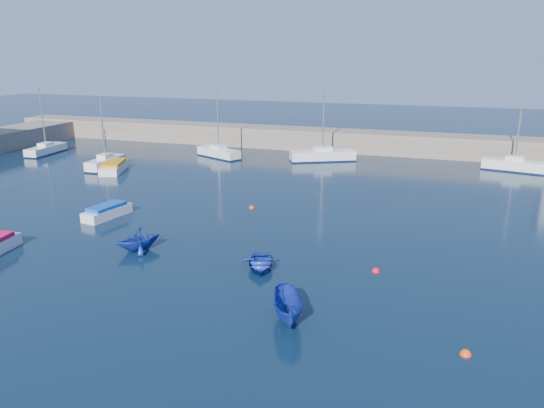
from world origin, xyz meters
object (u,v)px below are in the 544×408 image
(sailboat_6, at_px, (323,155))
(dinghy_center, at_px, (260,264))
(sailboat_5, at_px, (219,152))
(sailboat_7, at_px, (514,165))
(dinghy_left, at_px, (138,239))
(dinghy_right, at_px, (288,308))
(motorboat_2, at_px, (114,167))
(motorboat_1, at_px, (107,211))
(sailboat_4, at_px, (46,149))
(sailboat_3, at_px, (106,163))

(sailboat_6, height_order, dinghy_center, sailboat_6)
(sailboat_5, relative_size, sailboat_6, 0.83)
(sailboat_7, distance_m, dinghy_left, 42.14)
(sailboat_7, xyz_separation_m, dinghy_center, (-16.89, -33.95, -0.33))
(sailboat_6, xyz_separation_m, dinghy_right, (7.42, -38.32, 0.00))
(sailboat_6, xyz_separation_m, motorboat_2, (-19.93, -12.85, -0.15))
(sailboat_6, bearing_deg, motorboat_1, 131.09)
(sailboat_4, bearing_deg, motorboat_2, -27.57)
(sailboat_5, xyz_separation_m, dinghy_right, (19.86, -36.23, 0.07))
(dinghy_right, bearing_deg, sailboat_7, 48.81)
(sailboat_3, xyz_separation_m, sailboat_4, (-12.23, 4.84, -0.06))
(sailboat_7, distance_m, motorboat_1, 42.38)
(sailboat_6, bearing_deg, dinghy_right, 163.83)
(motorboat_2, distance_m, dinghy_center, 31.17)
(sailboat_5, xyz_separation_m, dinghy_left, (7.87, -30.34, 0.16))
(sailboat_5, bearing_deg, sailboat_6, -54.57)
(dinghy_center, relative_size, dinghy_right, 0.89)
(sailboat_5, bearing_deg, motorboat_1, -150.32)
(sailboat_3, distance_m, sailboat_6, 24.72)
(sailboat_4, distance_m, dinghy_left, 38.98)
(sailboat_3, distance_m, dinghy_center, 33.31)
(motorboat_1, relative_size, dinghy_left, 1.48)
(sailboat_6, bearing_deg, sailboat_5, 72.42)
(sailboat_7, xyz_separation_m, dinghy_left, (-25.47, -33.58, 0.11))
(sailboat_3, bearing_deg, dinghy_center, -41.38)
(sailboat_5, height_order, motorboat_1, sailboat_5)
(sailboat_4, bearing_deg, sailboat_3, -26.15)
(dinghy_left, bearing_deg, motorboat_1, 176.57)
(motorboat_2, relative_size, dinghy_right, 1.63)
(sailboat_3, relative_size, sailboat_6, 0.77)
(motorboat_2, bearing_deg, dinghy_left, -72.49)
(dinghy_left, bearing_deg, dinghy_center, 35.19)
(sailboat_5, relative_size, motorboat_1, 1.92)
(sailboat_3, bearing_deg, dinghy_left, -52.38)
(sailboat_7, xyz_separation_m, motorboat_1, (-31.69, -28.14, -0.18))
(sailboat_3, relative_size, sailboat_5, 0.93)
(sailboat_6, bearing_deg, sailboat_4, 74.30)
(motorboat_1, relative_size, dinghy_center, 1.37)
(sailboat_5, distance_m, sailboat_7, 33.50)
(dinghy_center, bearing_deg, sailboat_6, 78.00)
(sailboat_3, distance_m, dinghy_left, 26.93)
(sailboat_5, distance_m, dinghy_left, 31.35)
(sailboat_4, bearing_deg, dinghy_left, -45.54)
(sailboat_5, xyz_separation_m, sailboat_6, (12.44, 2.09, 0.07))
(sailboat_6, distance_m, motorboat_1, 29.08)
(sailboat_5, height_order, motorboat_2, sailboat_5)
(motorboat_2, bearing_deg, sailboat_4, 136.40)
(motorboat_2, bearing_deg, sailboat_3, 127.76)
(sailboat_7, bearing_deg, sailboat_3, 119.21)
(sailboat_4, height_order, dinghy_center, sailboat_4)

